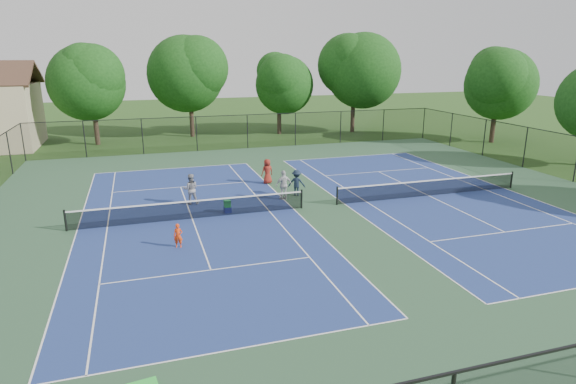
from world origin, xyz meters
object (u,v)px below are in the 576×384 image
object	(u,v)px
bystander_c	(267,171)
tree_back_d	(354,67)
tree_back_c	(279,81)
tree_back_b	(189,70)
ball_hopper	(227,204)
tree_side_e	(498,80)
child_player	(178,236)
ball_crate	(227,210)
bystander_a	(284,185)
instructor	(191,189)
tree_back_a	(91,78)
bystander_b	(297,183)

from	to	relation	value
bystander_c	tree_back_d	bearing A→B (deg)	-140.50
tree_back_c	tree_back_b	bearing A→B (deg)	173.66
tree_back_d	ball_hopper	size ratio (longest dim) A/B	27.69
bystander_c	tree_back_b	bearing A→B (deg)	-95.12
tree_back_c	tree_side_e	distance (m)	21.10
child_player	bystander_c	size ratio (longest dim) A/B	0.67
tree_back_b	tree_back_c	xyz separation A→B (m)	(9.00, -1.00, -1.11)
tree_back_b	ball_crate	world-z (taller)	tree_back_b
tree_side_e	ball_hopper	world-z (taller)	tree_side_e
tree_side_e	tree_back_d	bearing A→B (deg)	135.00
tree_back_b	tree_back_d	world-z (taller)	tree_back_d
tree_back_c	bystander_a	xyz separation A→B (m)	(-6.49, -23.07, -4.62)
child_player	bystander_c	bearing A→B (deg)	69.33
instructor	bystander_a	xyz separation A→B (m)	(5.25, -0.69, -0.01)
tree_back_c	child_player	xyz separation A→B (m)	(-12.99, -28.65, -4.94)
instructor	tree_back_d	bearing A→B (deg)	-127.13
tree_back_a	bystander_c	world-z (taller)	tree_back_a
tree_side_e	ball_crate	world-z (taller)	tree_side_e
bystander_b	bystander_c	size ratio (longest dim) A/B	0.98
tree_back_d	instructor	size ratio (longest dim) A/B	5.93
ball_crate	instructor	bearing A→B (deg)	127.77
tree_back_a	instructor	bearing A→B (deg)	-73.68
tree_back_b	tree_side_e	distance (m)	29.56
bystander_b	tree_back_c	bearing A→B (deg)	-78.46
tree_back_c	ball_hopper	world-z (taller)	tree_back_c
child_player	ball_crate	world-z (taller)	child_player
tree_back_a	ball_hopper	size ratio (longest dim) A/B	24.45
tree_back_a	ball_crate	world-z (taller)	tree_back_a
bystander_c	ball_crate	distance (m)	6.36
tree_back_a	tree_side_e	size ratio (longest dim) A/B	1.03
ball_hopper	bystander_b	bearing A→B (deg)	23.23
tree_back_b	child_player	distance (m)	30.52
child_player	ball_hopper	bearing A→B (deg)	68.96
child_player	bystander_b	size ratio (longest dim) A/B	0.68
tree_back_a	bystander_c	distance (m)	22.27
tree_back_b	bystander_b	xyz separation A→B (m)	(3.46, -23.59, -5.80)
instructor	bystander_b	xyz separation A→B (m)	(6.20, -0.20, -0.08)
instructor	ball_crate	xyz separation A→B (m)	(1.66, -2.15, -0.72)
instructor	ball_hopper	bearing A→B (deg)	133.34
tree_side_e	bystander_a	bearing A→B (deg)	-153.75
bystander_a	tree_side_e	bearing A→B (deg)	-161.61
tree_back_b	child_player	world-z (taller)	tree_back_b
bystander_a	ball_hopper	bearing A→B (deg)	14.26
child_player	ball_crate	xyz separation A→B (m)	(2.92, 4.11, -0.38)
tree_side_e	ball_hopper	distance (m)	31.61
tree_back_d	bystander_a	size ratio (longest dim) A/B	5.99
tree_back_c	ball_crate	size ratio (longest dim) A/B	23.05
tree_back_c	bystander_c	size ratio (longest dim) A/B	5.17
child_player	bystander_b	xyz separation A→B (m)	(7.45, 6.06, 0.25)
instructor	bystander_c	world-z (taller)	instructor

